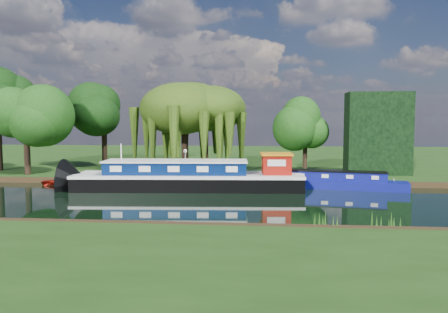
# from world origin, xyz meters

# --- Properties ---
(ground) EXTENTS (120.00, 120.00, 0.00)m
(ground) POSITION_xyz_m (0.00, 0.00, 0.00)
(ground) COLOR black
(far_bank) EXTENTS (120.00, 52.00, 0.45)m
(far_bank) POSITION_xyz_m (0.00, 34.00, 0.23)
(far_bank) COLOR black
(far_bank) RESTS_ON ground
(dutch_barge) EXTENTS (19.01, 5.51, 3.96)m
(dutch_barge) POSITION_xyz_m (1.84, 5.50, 0.98)
(dutch_barge) COLOR black
(dutch_barge) RESTS_ON ground
(narrowboat) EXTENTS (11.38, 3.80, 1.64)m
(narrowboat) POSITION_xyz_m (14.05, 6.97, 0.58)
(narrowboat) COLOR navy
(narrowboat) RESTS_ON ground
(red_dinghy) EXTENTS (3.41, 2.64, 0.65)m
(red_dinghy) POSITION_xyz_m (-10.23, 7.19, 0.00)
(red_dinghy) COLOR maroon
(red_dinghy) RESTS_ON ground
(white_cruiser) EXTENTS (2.04, 1.78, 1.04)m
(white_cruiser) POSITION_xyz_m (18.70, 6.71, 0.00)
(white_cruiser) COLOR silver
(white_cruiser) RESTS_ON ground
(willow_left) EXTENTS (7.20, 7.20, 8.63)m
(willow_left) POSITION_xyz_m (-0.15, 13.90, 6.72)
(willow_left) COLOR black
(willow_left) RESTS_ON far_bank
(willow_right) EXTENTS (6.56, 6.56, 7.99)m
(willow_right) POSITION_xyz_m (1.86, 14.37, 6.28)
(willow_right) COLOR black
(willow_right) RESTS_ON far_bank
(tree_far_left) EXTENTS (5.24, 5.24, 8.45)m
(tree_far_left) POSITION_xyz_m (-15.09, 10.40, 6.23)
(tree_far_left) COLOR black
(tree_far_left) RESTS_ON far_bank
(tree_far_mid) EXTENTS (5.31, 5.31, 8.68)m
(tree_far_mid) POSITION_xyz_m (-10.16, 18.01, 6.44)
(tree_far_mid) COLOR black
(tree_far_mid) RESTS_ON far_bank
(tree_far_right) EXTENTS (4.01, 4.01, 6.56)m
(tree_far_right) POSITION_xyz_m (12.06, 14.65, 4.98)
(tree_far_right) COLOR black
(tree_far_right) RESTS_ON far_bank
(conifer_hedge) EXTENTS (6.00, 3.00, 8.00)m
(conifer_hedge) POSITION_xyz_m (19.00, 14.00, 4.45)
(conifer_hedge) COLOR black
(conifer_hedge) RESTS_ON far_bank
(lamppost) EXTENTS (0.36, 0.36, 2.56)m
(lamppost) POSITION_xyz_m (0.50, 10.50, 2.42)
(lamppost) COLOR silver
(lamppost) RESTS_ON far_bank
(mooring_posts) EXTENTS (19.16, 0.16, 1.00)m
(mooring_posts) POSITION_xyz_m (-0.50, 8.40, 0.95)
(mooring_posts) COLOR silver
(mooring_posts) RESTS_ON far_bank
(reeds_near) EXTENTS (33.70, 1.50, 1.10)m
(reeds_near) POSITION_xyz_m (6.87, -7.57, 0.55)
(reeds_near) COLOR #1D4412
(reeds_near) RESTS_ON ground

